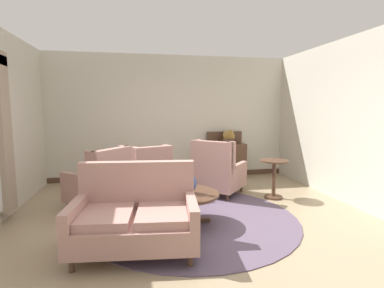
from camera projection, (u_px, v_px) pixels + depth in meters
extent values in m
plane|color=#9E896B|center=(197.00, 226.00, 4.25)|extent=(8.54, 8.54, 0.00)
cube|color=beige|center=(171.00, 118.00, 7.04)|extent=(5.86, 0.08, 2.91)
cube|color=beige|center=(337.00, 120.00, 5.50)|extent=(0.08, 4.27, 2.91)
cube|color=#4C3323|center=(171.00, 175.00, 7.16)|extent=(5.70, 0.03, 0.12)
cylinder|color=#5B4C60|center=(193.00, 218.00, 4.54)|extent=(3.19, 3.19, 0.01)
cube|color=tan|center=(5.00, 135.00, 4.36)|extent=(0.10, 0.32, 2.31)
cylinder|color=#4C3323|center=(186.00, 194.00, 4.28)|extent=(0.97, 0.97, 0.04)
cylinder|color=#4C3323|center=(186.00, 208.00, 4.31)|extent=(0.10, 0.10, 0.39)
cube|color=#4C3323|center=(201.00, 221.00, 4.36)|extent=(0.28, 0.08, 0.07)
cube|color=#4C3323|center=(178.00, 217.00, 4.51)|extent=(0.17, 0.28, 0.07)
cube|color=#4C3323|center=(181.00, 227.00, 4.12)|extent=(0.18, 0.28, 0.07)
cylinder|color=#384C93|center=(190.00, 193.00, 4.24)|extent=(0.11, 0.11, 0.02)
ellipsoid|color=#384C93|center=(190.00, 183.00, 4.22)|extent=(0.19, 0.19, 0.25)
cylinder|color=#384C93|center=(190.00, 171.00, 4.20)|extent=(0.07, 0.07, 0.12)
torus|color=#384C93|center=(190.00, 167.00, 4.19)|extent=(0.12, 0.12, 0.02)
cube|color=tan|center=(135.00, 230.00, 3.44)|extent=(1.52, 1.04, 0.27)
cube|color=tan|center=(137.00, 185.00, 3.76)|extent=(1.44, 0.29, 0.60)
cube|color=tan|center=(106.00, 217.00, 3.35)|extent=(0.64, 0.75, 0.10)
cube|color=tan|center=(162.00, 215.00, 3.41)|extent=(0.64, 0.75, 0.10)
cube|color=tan|center=(74.00, 213.00, 3.31)|extent=(0.19, 0.80, 0.22)
cube|color=tan|center=(192.00, 209.00, 3.42)|extent=(0.19, 0.80, 0.22)
cylinder|color=#4C3323|center=(71.00, 266.00, 3.05)|extent=(0.06, 0.06, 0.14)
cylinder|color=#4C3323|center=(190.00, 260.00, 3.15)|extent=(0.06, 0.06, 0.14)
cylinder|color=#4C3323|center=(90.00, 235.00, 3.78)|extent=(0.06, 0.06, 0.14)
cylinder|color=#4C3323|center=(186.00, 232.00, 3.88)|extent=(0.06, 0.06, 0.14)
cube|color=tan|center=(98.00, 190.00, 5.02)|extent=(1.17, 1.17, 0.30)
cube|color=tan|center=(113.00, 167.00, 4.80)|extent=(0.62, 0.72, 0.59)
cube|color=tan|center=(123.00, 158.00, 5.15)|extent=(0.22, 0.20, 0.45)
cube|color=tan|center=(92.00, 166.00, 4.52)|extent=(0.22, 0.20, 0.45)
cube|color=tan|center=(110.00, 172.00, 5.33)|extent=(0.65, 0.55, 0.20)
cube|color=tan|center=(78.00, 180.00, 4.70)|extent=(0.65, 0.55, 0.20)
cylinder|color=#4C3323|center=(98.00, 195.00, 5.50)|extent=(0.06, 0.06, 0.14)
cylinder|color=#4C3323|center=(69.00, 206.00, 4.92)|extent=(0.06, 0.06, 0.14)
cylinder|color=#4C3323|center=(127.00, 201.00, 5.18)|extent=(0.06, 0.06, 0.14)
cylinder|color=#4C3323|center=(99.00, 212.00, 4.60)|extent=(0.06, 0.06, 0.14)
cube|color=tan|center=(220.00, 179.00, 5.81)|extent=(1.19, 1.19, 0.30)
cube|color=tan|center=(211.00, 159.00, 5.43)|extent=(0.70, 0.63, 0.64)
cube|color=tan|center=(231.00, 155.00, 5.32)|extent=(0.21, 0.22, 0.49)
cube|color=tan|center=(197.00, 152.00, 5.67)|extent=(0.21, 0.22, 0.49)
cube|color=tan|center=(238.00, 169.00, 5.65)|extent=(0.59, 0.66, 0.18)
cube|color=tan|center=(205.00, 165.00, 5.99)|extent=(0.59, 0.66, 0.18)
cylinder|color=#4C3323|center=(241.00, 188.00, 5.99)|extent=(0.06, 0.06, 0.14)
cylinder|color=#4C3323|center=(213.00, 184.00, 6.30)|extent=(0.06, 0.06, 0.14)
cylinder|color=#4C3323|center=(227.00, 198.00, 5.36)|extent=(0.06, 0.06, 0.14)
cylinder|color=#4C3323|center=(196.00, 193.00, 5.68)|extent=(0.06, 0.06, 0.14)
cube|color=tan|center=(146.00, 181.00, 5.75)|extent=(0.98, 1.06, 0.29)
cube|color=tan|center=(154.00, 162.00, 5.39)|extent=(0.73, 0.38, 0.56)
cube|color=tan|center=(167.00, 156.00, 5.62)|extent=(0.16, 0.22, 0.43)
cube|color=tan|center=(135.00, 159.00, 5.30)|extent=(0.16, 0.22, 0.43)
cube|color=tan|center=(160.00, 165.00, 5.92)|extent=(0.36, 0.75, 0.23)
cube|color=tan|center=(130.00, 169.00, 5.60)|extent=(0.36, 0.75, 0.23)
cylinder|color=#4C3323|center=(153.00, 185.00, 6.21)|extent=(0.06, 0.06, 0.14)
cylinder|color=#4C3323|center=(127.00, 189.00, 5.92)|extent=(0.06, 0.06, 0.14)
cylinder|color=#4C3323|center=(168.00, 193.00, 5.62)|extent=(0.06, 0.06, 0.14)
cylinder|color=#4C3323|center=(140.00, 198.00, 5.33)|extent=(0.06, 0.06, 0.14)
cylinder|color=#4C3323|center=(275.00, 161.00, 5.49)|extent=(0.51, 0.51, 0.03)
cylinder|color=#4C3323|center=(274.00, 180.00, 5.53)|extent=(0.07, 0.07, 0.69)
cylinder|color=#4C3323|center=(273.00, 197.00, 5.57)|extent=(0.33, 0.33, 0.04)
cube|color=#4C3323|center=(226.00, 159.00, 7.12)|extent=(0.88, 0.42, 0.73)
cube|color=#4C3323|center=(224.00, 137.00, 7.24)|extent=(0.88, 0.04, 0.28)
cube|color=#4C3323|center=(212.00, 178.00, 6.94)|extent=(0.06, 0.06, 0.10)
cube|color=#4C3323|center=(244.00, 177.00, 7.08)|extent=(0.06, 0.06, 0.10)
cube|color=#4C3323|center=(209.00, 175.00, 7.25)|extent=(0.06, 0.06, 0.10)
cube|color=#4C3323|center=(239.00, 174.00, 7.39)|extent=(0.06, 0.06, 0.10)
cube|color=#4C3323|center=(227.00, 141.00, 7.04)|extent=(0.24, 0.24, 0.14)
cone|color=#B28942|center=(231.00, 133.00, 6.95)|extent=(0.31, 0.40, 0.40)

